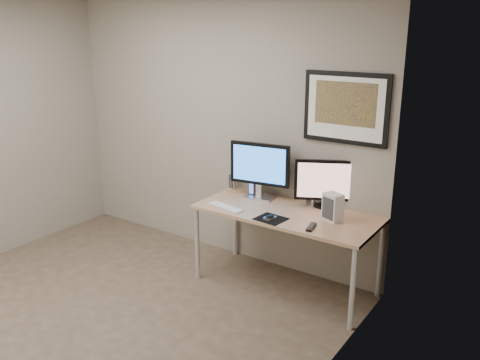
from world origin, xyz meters
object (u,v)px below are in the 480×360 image
at_px(framed_art, 346,108).
at_px(speaker_left, 233,181).
at_px(keyboard, 226,207).
at_px(desk, 286,219).
at_px(monitor_large, 260,168).
at_px(speaker_right, 312,196).
at_px(phone_dock, 252,189).
at_px(fan_unit, 333,207).
at_px(monitor_tv, 326,183).

xyz_separation_m(framed_art, speaker_left, (-1.11, -0.06, -0.81)).
xyz_separation_m(framed_art, keyboard, (-0.85, -0.55, -0.88)).
height_order(desk, monitor_large, monitor_large).
relative_size(desk, monitor_large, 2.77).
bearing_deg(desk, speaker_right, 66.22).
distance_m(phone_dock, fan_unit, 0.90).
xyz_separation_m(framed_art, fan_unit, (0.06, -0.30, -0.78)).
height_order(monitor_tv, speaker_right, monitor_tv).
distance_m(desk, keyboard, 0.55).
relative_size(monitor_large, fan_unit, 2.49).
relative_size(framed_art, monitor_large, 1.30).
bearing_deg(desk, fan_unit, 4.22).
bearing_deg(speaker_right, desk, -101.73).
bearing_deg(speaker_left, fan_unit, -4.42).
distance_m(monitor_large, keyboard, 0.50).
xyz_separation_m(phone_dock, fan_unit, (0.89, -0.14, 0.04)).
bearing_deg(keyboard, speaker_right, 49.42).
relative_size(speaker_left, speaker_right, 0.90).
distance_m(monitor_large, speaker_right, 0.55).
height_order(desk, framed_art, framed_art).
bearing_deg(monitor_large, keyboard, -114.08).
height_order(desk, phone_dock, phone_dock).
bearing_deg(phone_dock, monitor_large, 11.92).
bearing_deg(monitor_tv, phone_dock, 161.38).
bearing_deg(monitor_large, desk, -32.74).
bearing_deg(phone_dock, framed_art, 19.82).
height_order(monitor_large, phone_dock, monitor_large).
bearing_deg(framed_art, monitor_large, -167.85).
distance_m(speaker_left, phone_dock, 0.30).
xyz_separation_m(speaker_right, keyboard, (-0.61, -0.47, -0.08)).
xyz_separation_m(keyboard, fan_unit, (0.91, 0.25, 0.11)).
height_order(phone_dock, keyboard, phone_dock).
bearing_deg(monitor_tv, framed_art, 0.02).
distance_m(desk, phone_dock, 0.52).
distance_m(monitor_tv, speaker_left, 1.01).
xyz_separation_m(desk, fan_unit, (0.41, 0.03, 0.18)).
height_order(monitor_tv, speaker_left, monitor_tv).
height_order(keyboard, fan_unit, fan_unit).
relative_size(framed_art, keyboard, 1.96).
bearing_deg(framed_art, monitor_tv, -152.83).
xyz_separation_m(monitor_large, speaker_left, (-0.37, 0.10, -0.21)).
relative_size(monitor_large, keyboard, 1.51).
bearing_deg(phone_dock, speaker_right, 16.82).
height_order(phone_dock, fan_unit, fan_unit).
distance_m(speaker_right, phone_dock, 0.59).
relative_size(desk, framed_art, 2.13).
bearing_deg(speaker_right, framed_art, 30.40).
height_order(monitor_large, speaker_right, monitor_large).
bearing_deg(speaker_right, phone_dock, -159.66).
bearing_deg(monitor_tv, desk, -158.07).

